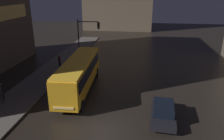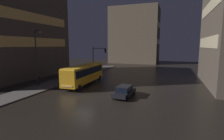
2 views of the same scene
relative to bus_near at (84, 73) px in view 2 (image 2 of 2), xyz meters
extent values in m
plane|color=black|center=(3.74, -7.02, -2.06)|extent=(120.00, 120.00, 0.00)
cube|color=#56514C|center=(-5.26, 2.98, -1.99)|extent=(4.00, 48.00, 0.15)
cube|color=#4C4238|center=(-16.38, 1.34, 7.77)|extent=(10.00, 23.12, 19.67)
cube|color=#E0B25B|center=(-11.43, 1.34, 5.25)|extent=(0.24, 19.65, 1.80)
cube|color=#E0B25B|center=(-11.43, 1.34, 9.89)|extent=(0.24, 19.65, 1.80)
cube|color=beige|center=(19.59, 7.33, 5.11)|extent=(0.24, 15.81, 1.80)
cube|color=beige|center=(19.59, 7.33, 10.85)|extent=(0.24, 15.81, 1.80)
cube|color=brown|center=(-0.44, 41.95, 8.41)|extent=(18.00, 12.00, 20.95)
cube|color=#EAC66B|center=(8.51, 41.95, 6.05)|extent=(0.24, 10.20, 1.80)
cube|color=#EAC66B|center=(8.51, 41.95, 12.25)|extent=(0.24, 10.20, 1.80)
cube|color=orange|center=(0.00, 0.00, -0.19)|extent=(2.94, 11.30, 2.63)
cube|color=black|center=(0.00, 0.00, 0.37)|extent=(2.96, 10.41, 1.10)
cube|color=yellow|center=(0.00, 0.00, 1.20)|extent=(2.88, 11.08, 0.16)
cube|color=#F4CC72|center=(0.24, -5.62, -1.11)|extent=(1.73, 0.17, 0.20)
cylinder|color=black|center=(1.31, -4.15, -1.56)|extent=(0.29, 1.01, 1.00)
cylinder|color=black|center=(-0.95, -4.25, -1.56)|extent=(0.29, 1.01, 1.00)
cylinder|color=black|center=(0.95, 4.25, -1.56)|extent=(0.29, 1.01, 1.00)
cylinder|color=black|center=(-1.31, 4.15, -1.56)|extent=(0.29, 1.01, 1.00)
cube|color=black|center=(8.41, -4.69, -1.51)|extent=(2.20, 4.65, 0.50)
cube|color=black|center=(8.41, -4.69, -0.94)|extent=(1.78, 2.60, 0.64)
cylinder|color=black|center=(9.16, -6.31, -1.74)|extent=(0.24, 0.65, 0.64)
cylinder|color=black|center=(7.44, -6.19, -1.74)|extent=(0.24, 0.65, 0.64)
cylinder|color=black|center=(9.38, -3.19, -1.74)|extent=(0.24, 0.65, 0.64)
cylinder|color=black|center=(7.65, -3.07, -1.74)|extent=(0.24, 0.65, 0.64)
cylinder|color=black|center=(-4.88, 6.70, -1.53)|extent=(0.14, 0.14, 0.77)
cylinder|color=black|center=(-4.70, 6.70, -1.53)|extent=(0.14, 0.14, 0.77)
cylinder|color=#4C191E|center=(-4.79, 6.70, -0.82)|extent=(0.45, 0.45, 0.64)
sphere|color=#8C664C|center=(-4.79, 6.70, -0.39)|extent=(0.22, 0.22, 0.22)
cylinder|color=black|center=(-6.76, -3.49, -1.50)|extent=(0.14, 0.14, 0.82)
cylinder|color=black|center=(-6.58, -3.49, -1.50)|extent=(0.14, 0.14, 0.82)
cylinder|color=black|center=(-6.67, -3.49, -0.75)|extent=(0.47, 0.47, 0.68)
sphere|color=#8C664C|center=(-6.67, -3.49, -0.30)|extent=(0.22, 0.22, 0.22)
cylinder|color=#2D2D2D|center=(-2.52, 8.81, 1.12)|extent=(0.16, 0.16, 6.36)
cylinder|color=#2D2D2D|center=(-1.07, 8.81, 4.00)|extent=(2.91, 0.12, 0.12)
cube|color=black|center=(0.39, 8.81, 3.50)|extent=(0.30, 0.24, 0.90)
sphere|color=#390706|center=(0.39, 8.67, 3.78)|extent=(0.18, 0.18, 0.18)
sphere|color=#3B2B07|center=(0.39, 8.67, 3.50)|extent=(0.18, 0.18, 0.18)
sphere|color=green|center=(0.39, 8.67, 3.22)|extent=(0.18, 0.18, 0.18)
cylinder|color=#2D2D2D|center=(-6.26, -4.14, 2.55)|extent=(0.18, 0.18, 8.92)
cube|color=#383838|center=(-5.66, -4.14, 6.86)|extent=(1.10, 0.36, 0.24)
sphere|color=#F4CC72|center=(-5.26, -4.14, 6.71)|extent=(0.32, 0.32, 0.32)
camera|label=1|loc=(6.43, -20.72, 8.04)|focal=35.00mm
camera|label=2|loc=(14.33, -26.21, 4.60)|focal=28.00mm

